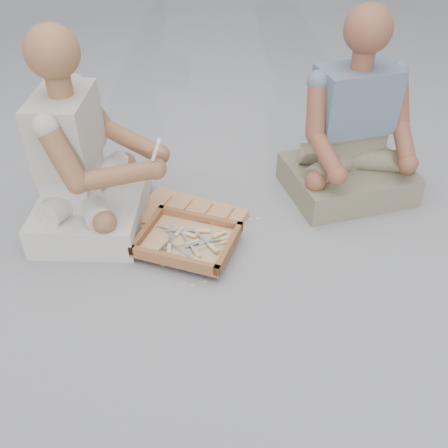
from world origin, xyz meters
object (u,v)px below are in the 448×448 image
(carved_panel, at_px, (187,218))
(craftsman, at_px, (84,165))
(companion, at_px, (353,138))
(tool_tray, at_px, (187,240))

(carved_panel, relative_size, craftsman, 0.55)
(craftsman, xyz_separation_m, companion, (1.22, 0.69, -0.01))
(carved_panel, distance_m, craftsman, 0.59)
(tool_tray, bearing_deg, craftsman, 172.50)
(companion, bearing_deg, tool_tray, 14.80)
(companion, bearing_deg, carved_panel, 2.17)
(tool_tray, bearing_deg, companion, 48.49)
(carved_panel, bearing_deg, tool_tray, -69.18)
(carved_panel, height_order, tool_tray, tool_tray)
(carved_panel, relative_size, companion, 0.55)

